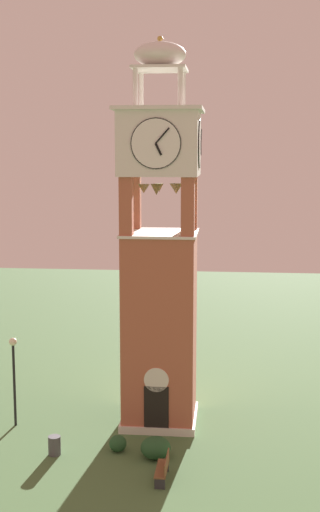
% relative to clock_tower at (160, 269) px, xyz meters
% --- Properties ---
extents(ground, '(80.00, 80.00, 0.00)m').
position_rel_clock_tower_xyz_m(ground, '(-0.00, 0.00, -7.23)').
color(ground, '#476B3D').
extents(clock_tower, '(3.81, 3.81, 17.39)m').
position_rel_clock_tower_xyz_m(clock_tower, '(0.00, 0.00, 0.00)').
color(clock_tower, '#AD5B42').
rests_on(clock_tower, ground).
extents(park_bench, '(0.45, 1.60, 0.95)m').
position_rel_clock_tower_xyz_m(park_bench, '(0.71, -5.73, -6.74)').
color(park_bench, brown).
rests_on(park_bench, ground).
extents(lamp_post, '(0.36, 0.36, 4.15)m').
position_rel_clock_tower_xyz_m(lamp_post, '(-6.57, -1.18, -4.38)').
color(lamp_post, black).
rests_on(lamp_post, ground).
extents(trash_bin, '(0.52, 0.52, 0.80)m').
position_rel_clock_tower_xyz_m(trash_bin, '(-4.01, -4.00, -6.83)').
color(trash_bin, '#4C4C51').
rests_on(trash_bin, ground).
extents(shrub_near_entry, '(1.24, 1.24, 0.89)m').
position_rel_clock_tower_xyz_m(shrub_near_entry, '(0.21, -3.89, -6.78)').
color(shrub_near_entry, '#234C28').
rests_on(shrub_near_entry, ground).
extents(shrub_left_of_tower, '(0.87, 0.87, 0.67)m').
position_rel_clock_tower_xyz_m(shrub_left_of_tower, '(-0.73, 4.77, -6.89)').
color(shrub_left_of_tower, '#234C28').
rests_on(shrub_left_of_tower, ground).
extents(shrub_behind_bench, '(0.74, 0.74, 0.70)m').
position_rel_clock_tower_xyz_m(shrub_behind_bench, '(-1.44, -3.42, -6.88)').
color(shrub_behind_bench, '#234C28').
rests_on(shrub_behind_bench, ground).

